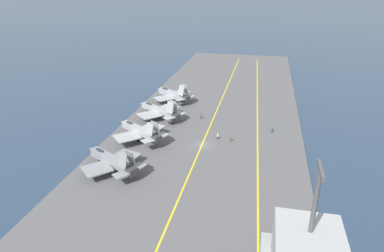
# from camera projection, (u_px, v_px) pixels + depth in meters

# --- Properties ---
(ground_plane) EXTENTS (2000.00, 2000.00, 0.00)m
(ground_plane) POSITION_uv_depth(u_px,v_px,m) (202.00, 146.00, 84.69)
(ground_plane) COLOR navy
(carrier_deck) EXTENTS (226.94, 49.36, 0.40)m
(carrier_deck) POSITION_uv_depth(u_px,v_px,m) (202.00, 145.00, 84.61)
(carrier_deck) COLOR #565659
(carrier_deck) RESTS_ON ground
(deck_stripe_foul_line) EXTENTS (204.07, 9.09, 0.01)m
(deck_stripe_foul_line) POSITION_uv_depth(u_px,v_px,m) (258.00, 150.00, 81.87)
(deck_stripe_foul_line) COLOR yellow
(deck_stripe_foul_line) RESTS_ON carrier_deck
(deck_stripe_centerline) EXTENTS (204.24, 0.36, 0.01)m
(deck_stripe_centerline) POSITION_uv_depth(u_px,v_px,m) (202.00, 145.00, 84.53)
(deck_stripe_centerline) COLOR yellow
(deck_stripe_centerline) RESTS_ON carrier_deck
(parked_jet_nearest) EXTENTS (13.33, 15.99, 6.25)m
(parked_jet_nearest) POSITION_uv_depth(u_px,v_px,m) (111.00, 160.00, 72.51)
(parked_jet_nearest) COLOR gray
(parked_jet_nearest) RESTS_ON carrier_deck
(parked_jet_second) EXTENTS (13.84, 15.60, 6.38)m
(parked_jet_second) POSITION_uv_depth(u_px,v_px,m) (139.00, 130.00, 86.14)
(parked_jet_second) COLOR #9EA3A8
(parked_jet_second) RESTS_ON carrier_deck
(parked_jet_third) EXTENTS (13.75, 16.69, 6.40)m
(parked_jet_third) POSITION_uv_depth(u_px,v_px,m) (159.00, 110.00, 100.60)
(parked_jet_third) COLOR #9EA3A8
(parked_jet_third) RESTS_ON carrier_deck
(parked_jet_fourth) EXTENTS (13.76, 15.16, 6.58)m
(parked_jet_fourth) POSITION_uv_depth(u_px,v_px,m) (173.00, 94.00, 114.58)
(parked_jet_fourth) COLOR #9EA3A8
(parked_jet_fourth) RESTS_ON carrier_deck
(crew_white_vest) EXTENTS (0.46, 0.43, 1.72)m
(crew_white_vest) POSITION_uv_depth(u_px,v_px,m) (218.00, 136.00, 87.04)
(crew_white_vest) COLOR #232328
(crew_white_vest) RESTS_ON carrier_deck
(crew_brown_vest) EXTENTS (0.43, 0.46, 1.68)m
(crew_brown_vest) POSITION_uv_depth(u_px,v_px,m) (231.00, 138.00, 85.85)
(crew_brown_vest) COLOR #4C473D
(crew_brown_vest) RESTS_ON carrier_deck
(crew_blue_vest) EXTENTS (0.45, 0.40, 1.78)m
(crew_blue_vest) POSITION_uv_depth(u_px,v_px,m) (272.00, 129.00, 90.97)
(crew_blue_vest) COLOR #232328
(crew_blue_vest) RESTS_ON carrier_deck
(crew_purple_vest) EXTENTS (0.38, 0.45, 1.77)m
(crew_purple_vest) POSITION_uv_depth(u_px,v_px,m) (201.00, 116.00, 100.01)
(crew_purple_vest) COLOR #232328
(crew_purple_vest) RESTS_ON carrier_deck
(crew_green_vest) EXTENTS (0.41, 0.46, 1.79)m
(crew_green_vest) POSITION_uv_depth(u_px,v_px,m) (289.00, 211.00, 58.66)
(crew_green_vest) COLOR #232328
(crew_green_vest) RESTS_ON carrier_deck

